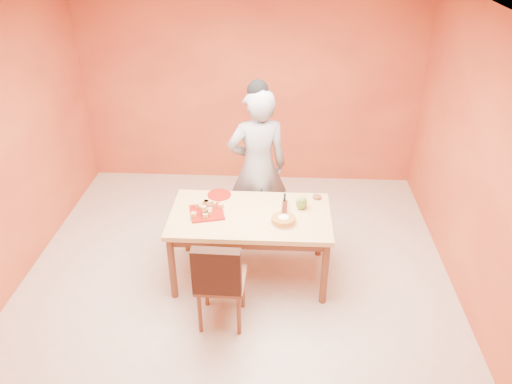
# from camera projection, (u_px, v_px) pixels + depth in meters

# --- Properties ---
(floor) EXTENTS (5.00, 5.00, 0.00)m
(floor) POSITION_uv_depth(u_px,v_px,m) (235.00, 291.00, 5.10)
(floor) COLOR beige
(floor) RESTS_ON ground
(ceiling) EXTENTS (5.00, 5.00, 0.00)m
(ceiling) POSITION_uv_depth(u_px,v_px,m) (228.00, 17.00, 3.75)
(ceiling) COLOR white
(ceiling) RESTS_ON wall_back
(wall_back) EXTENTS (4.50, 0.00, 4.50)m
(wall_back) POSITION_uv_depth(u_px,v_px,m) (250.00, 86.00, 6.59)
(wall_back) COLOR orange
(wall_back) RESTS_ON floor
(wall_right) EXTENTS (0.00, 5.00, 5.00)m
(wall_right) POSITION_uv_depth(u_px,v_px,m) (490.00, 181.00, 4.32)
(wall_right) COLOR orange
(wall_right) RESTS_ON floor
(dining_table) EXTENTS (1.60, 0.90, 0.76)m
(dining_table) POSITION_uv_depth(u_px,v_px,m) (250.00, 222.00, 5.01)
(dining_table) COLOR #E1BD75
(dining_table) RESTS_ON floor
(dining_chair) EXTENTS (0.45, 0.52, 0.96)m
(dining_chair) POSITION_uv_depth(u_px,v_px,m) (221.00, 279.00, 4.50)
(dining_chair) COLOR brown
(dining_chair) RESTS_ON floor
(pastry_pile) EXTENTS (0.29, 0.29, 0.10)m
(pastry_pile) POSITION_uv_depth(u_px,v_px,m) (207.00, 208.00, 4.94)
(pastry_pile) COLOR #E3A260
(pastry_pile) RESTS_ON pastry_platter
(person) EXTENTS (0.75, 0.59, 1.83)m
(person) POSITION_uv_depth(u_px,v_px,m) (258.00, 168.00, 5.49)
(person) COLOR gray
(person) RESTS_ON floor
(pastry_platter) EXTENTS (0.39, 0.39, 0.02)m
(pastry_platter) POSITION_uv_depth(u_px,v_px,m) (207.00, 212.00, 4.97)
(pastry_platter) COLOR maroon
(pastry_platter) RESTS_ON dining_table
(red_dinner_plate) EXTENTS (0.30, 0.30, 0.01)m
(red_dinner_plate) POSITION_uv_depth(u_px,v_px,m) (219.00, 195.00, 5.28)
(red_dinner_plate) COLOR maroon
(red_dinner_plate) RESTS_ON dining_table
(white_cake_plate) EXTENTS (0.31, 0.31, 0.01)m
(white_cake_plate) POSITION_uv_depth(u_px,v_px,m) (283.00, 223.00, 4.82)
(white_cake_plate) COLOR white
(white_cake_plate) RESTS_ON dining_table
(sponge_cake) EXTENTS (0.24, 0.24, 0.05)m
(sponge_cake) POSITION_uv_depth(u_px,v_px,m) (283.00, 220.00, 4.80)
(sponge_cake) COLOR orange
(sponge_cake) RESTS_ON white_cake_plate
(cake_server) EXTENTS (0.06, 0.26, 0.01)m
(cake_server) POSITION_uv_depth(u_px,v_px,m) (285.00, 207.00, 4.94)
(cake_server) COLOR white
(cake_server) RESTS_ON sponge_cake
(egg_ornament) EXTENTS (0.14, 0.13, 0.14)m
(egg_ornament) POSITION_uv_depth(u_px,v_px,m) (301.00, 203.00, 5.01)
(egg_ornament) COLOR olive
(egg_ornament) RESTS_ON dining_table
(magenta_glass) EXTENTS (0.08, 0.08, 0.09)m
(magenta_glass) POSITION_uv_depth(u_px,v_px,m) (303.00, 203.00, 5.06)
(magenta_glass) COLOR #C51D4E
(magenta_glass) RESTS_ON dining_table
(checker_tin) EXTENTS (0.12, 0.12, 0.03)m
(checker_tin) POSITION_uv_depth(u_px,v_px,m) (317.00, 197.00, 5.22)
(checker_tin) COLOR #34200E
(checker_tin) RESTS_ON dining_table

